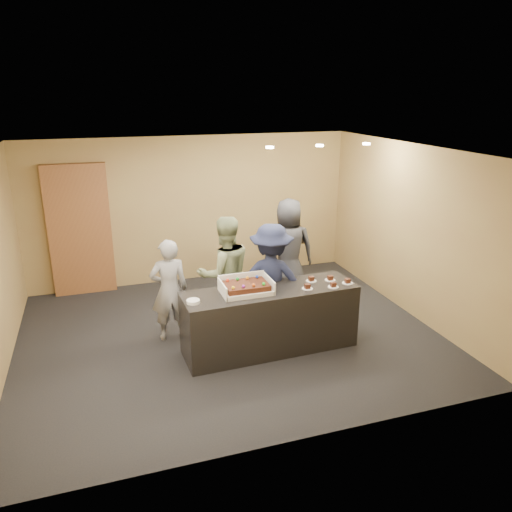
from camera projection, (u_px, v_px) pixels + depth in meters
The scene contains 17 objects.
room at pixel (227, 248), 7.01m from camera, with size 6.04×6.00×2.70m.
serving_counter at pixel (270, 320), 6.90m from camera, with size 2.40×0.70×0.90m, color black.
storage_cabinet at pixel (80, 230), 8.65m from camera, with size 1.05×0.15×2.30m, color brown.
cake_box at pixel (246, 289), 6.66m from camera, with size 0.67×0.47×0.20m.
sheet_cake at pixel (246, 286), 6.62m from camera, with size 0.57×0.40×0.11m.
plate_stack at pixel (193, 301), 6.32m from camera, with size 0.17×0.17×0.04m, color white.
slice_a at pixel (307, 287), 6.77m from camera, with size 0.15×0.15×0.07m.
slice_b at pixel (311, 280), 7.04m from camera, with size 0.15×0.15×0.07m.
slice_c at pixel (333, 286), 6.82m from camera, with size 0.15×0.15×0.07m.
slice_d at pixel (330, 279), 7.07m from camera, with size 0.15×0.15×0.07m.
slice_e at pixel (348, 282), 6.96m from camera, with size 0.15×0.15×0.07m.
person_server_grey at pixel (169, 290), 7.12m from camera, with size 0.55×0.36×1.51m, color gray.
person_sage_man at pixel (225, 274), 7.39m from camera, with size 0.85×0.66×1.75m, color gray.
person_navy_man at pixel (271, 280), 7.23m from camera, with size 1.09×0.63×1.69m, color #1B213E.
person_brown_extra at pixel (288, 248), 8.68m from camera, with size 1.00×0.42×1.70m, color brown.
person_dark_suit at pixel (288, 249), 8.51m from camera, with size 0.86×0.56×1.76m, color #292A2F.
ceiling_spotlights at pixel (320, 145), 7.51m from camera, with size 1.72×0.12×0.03m.
Camera 1 is at (-1.71, -6.47, 3.48)m, focal length 35.00 mm.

